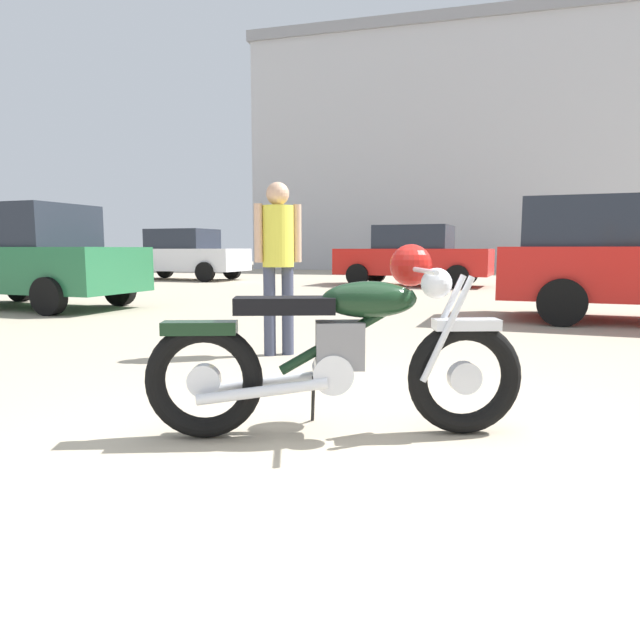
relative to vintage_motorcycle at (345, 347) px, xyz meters
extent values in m
plane|color=tan|center=(0.15, -0.27, -0.49)|extent=(80.00, 80.00, 0.00)
torus|color=black|center=(0.64, 0.19, -0.17)|extent=(0.64, 0.31, 0.64)
cylinder|color=silver|center=(0.64, 0.19, -0.17)|extent=(0.20, 0.13, 0.18)
torus|color=black|center=(-0.73, -0.27, -0.17)|extent=(0.64, 0.31, 0.64)
cylinder|color=silver|center=(-0.73, -0.27, -0.17)|extent=(0.20, 0.13, 0.18)
cube|color=silver|center=(0.64, 0.19, 0.13)|extent=(0.38, 0.24, 0.06)
cube|color=black|center=(-0.75, -0.27, 0.12)|extent=(0.42, 0.25, 0.07)
cylinder|color=silver|center=(0.50, 0.22, 0.11)|extent=(0.28, 0.12, 0.58)
cylinder|color=silver|center=(0.54, 0.08, 0.11)|extent=(0.28, 0.12, 0.58)
sphere|color=silver|center=(0.48, 0.13, 0.35)|extent=(0.17, 0.17, 0.17)
cylinder|color=silver|center=(0.40, 0.11, 0.42)|extent=(0.22, 0.60, 0.03)
sphere|color=#B21914|center=(0.31, 0.39, 0.44)|extent=(0.25, 0.25, 0.25)
cylinder|color=black|center=(0.02, -0.02, 0.09)|extent=(0.73, 0.29, 0.47)
ellipsoid|color=black|center=(0.13, 0.02, 0.27)|extent=(0.56, 0.37, 0.20)
cube|color=black|center=(-0.31, -0.13, 0.24)|extent=(0.58, 0.36, 0.09)
cube|color=slate|center=(-0.02, -0.03, 0.02)|extent=(0.30, 0.25, 0.26)
cylinder|color=silver|center=(-0.06, -0.05, -0.13)|extent=(0.27, 0.26, 0.22)
cylinder|color=silver|center=(-0.45, -0.07, -0.21)|extent=(0.69, 0.28, 0.14)
cylinder|color=silver|center=(-0.39, -0.26, -0.21)|extent=(0.69, 0.28, 0.14)
cylinder|color=black|center=(-0.21, 0.08, -0.33)|extent=(0.09, 0.23, 0.33)
cylinder|color=#383D51|center=(-1.24, 2.10, -0.06)|extent=(0.12, 0.12, 0.86)
cylinder|color=#383D51|center=(-1.09, 2.20, -0.06)|extent=(0.12, 0.12, 0.86)
cylinder|color=gold|center=(-1.16, 2.15, 0.66)|extent=(0.30, 0.30, 0.58)
cylinder|color=tan|center=(-1.33, 2.05, 0.69)|extent=(0.08, 0.08, 0.55)
cylinder|color=tan|center=(-1.00, 2.25, 0.69)|extent=(0.08, 0.08, 0.55)
sphere|color=tan|center=(-1.16, 2.15, 1.06)|extent=(0.22, 0.22, 0.22)
cylinder|color=black|center=(1.91, 6.86, -0.17)|extent=(0.65, 0.26, 0.64)
cylinder|color=black|center=(1.78, 5.11, -0.17)|extent=(0.65, 0.26, 0.64)
cylinder|color=black|center=(-5.59, 5.92, -0.19)|extent=(0.61, 0.24, 0.60)
cylinder|color=black|center=(-5.72, 4.29, -0.19)|extent=(0.61, 0.24, 0.60)
cylinder|color=black|center=(-7.98, 6.11, -0.19)|extent=(0.61, 0.24, 0.60)
cube|color=#23663D|center=(-6.85, 5.20, 0.19)|extent=(4.02, 1.95, 0.76)
cube|color=#232833|center=(-7.10, 5.22, 0.93)|extent=(2.51, 1.71, 0.72)
cylinder|color=black|center=(-10.22, 13.27, -0.18)|extent=(0.63, 0.25, 0.62)
cylinder|color=black|center=(-10.08, 14.99, -0.18)|extent=(0.63, 0.25, 0.62)
cylinder|color=black|center=(-7.53, 13.06, -0.18)|extent=(0.63, 0.25, 0.62)
cylinder|color=black|center=(-7.39, 14.77, -0.18)|extent=(0.63, 0.25, 0.62)
cube|color=silver|center=(-8.80, 14.02, 0.18)|extent=(4.32, 2.05, 0.72)
cube|color=#232833|center=(-8.80, 14.02, 0.86)|extent=(2.12, 1.71, 0.64)
cylinder|color=black|center=(-2.52, 12.30, -0.18)|extent=(0.64, 0.27, 0.62)
cylinder|color=black|center=(-2.32, 14.00, -0.18)|extent=(0.64, 0.27, 0.62)
cylinder|color=black|center=(0.16, 11.98, -0.18)|extent=(0.64, 0.27, 0.62)
cylinder|color=black|center=(0.37, 13.69, -0.18)|extent=(0.64, 0.27, 0.62)
cube|color=red|center=(-1.08, 12.99, 0.18)|extent=(4.37, 2.20, 0.72)
cube|color=#232833|center=(-1.08, 12.99, 0.86)|extent=(2.17, 1.78, 0.64)
cube|color=#B2B2B7|center=(-1.15, 28.23, 4.98)|extent=(18.34, 8.83, 10.95)
cube|color=gray|center=(-1.15, 28.23, 10.70)|extent=(18.64, 9.13, 0.50)
camera|label=1|loc=(0.70, -3.01, 0.54)|focal=31.82mm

